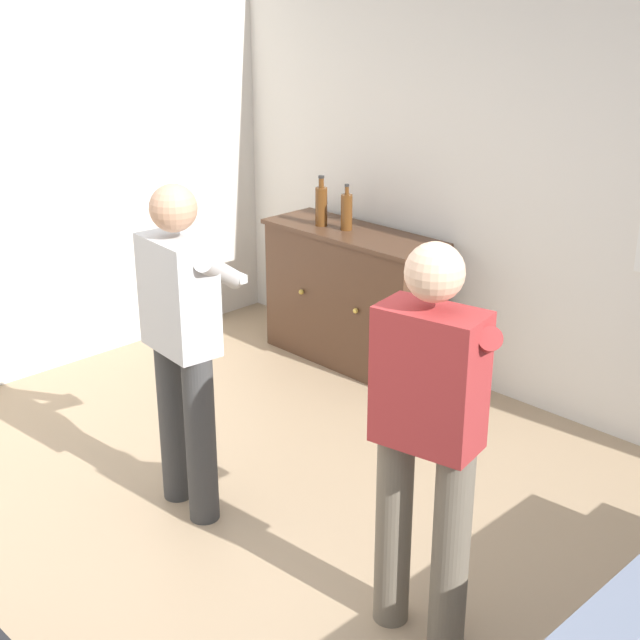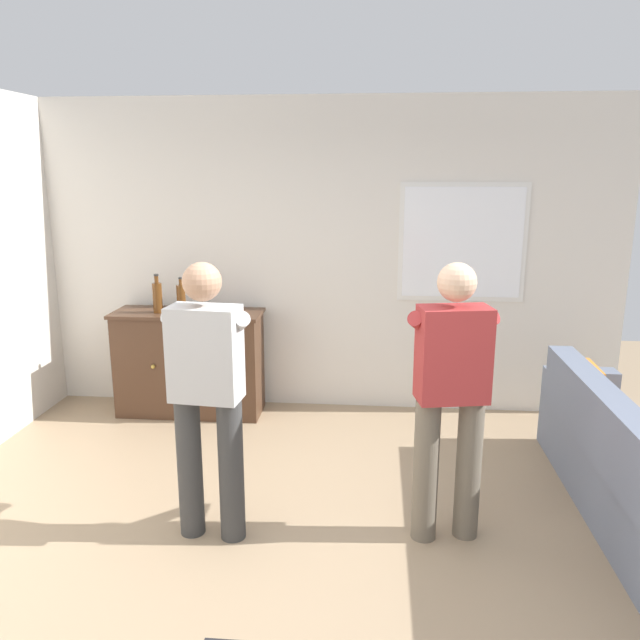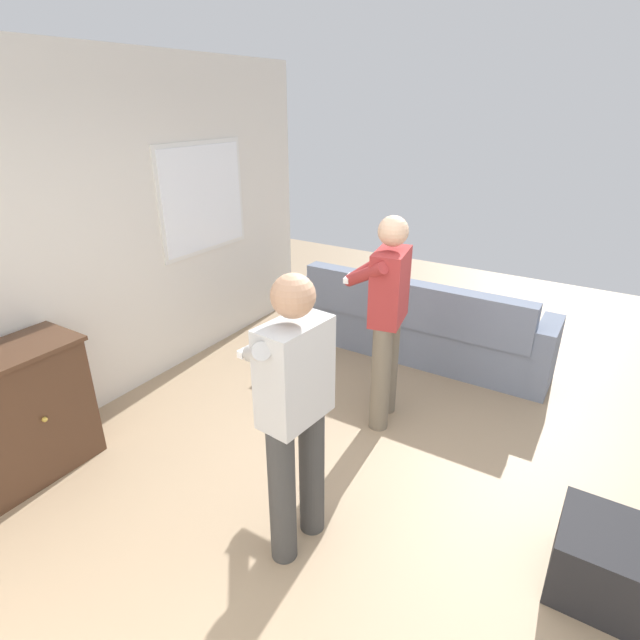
{
  "view_description": "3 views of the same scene",
  "coord_description": "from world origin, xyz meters",
  "px_view_note": "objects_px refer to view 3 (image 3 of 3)",
  "views": [
    {
      "loc": [
        2.71,
        -1.91,
        2.56
      ],
      "look_at": [
        0.08,
        0.68,
        1.12
      ],
      "focal_mm": 50.0,
      "sensor_mm": 36.0,
      "label": 1
    },
    {
      "loc": [
        0.41,
        -2.96,
        2.18
      ],
      "look_at": [
        0.07,
        0.84,
        1.25
      ],
      "focal_mm": 35.0,
      "sensor_mm": 36.0,
      "label": 2
    },
    {
      "loc": [
        -2.35,
        -0.89,
        2.42
      ],
      "look_at": [
        0.09,
        0.62,
        1.14
      ],
      "focal_mm": 28.0,
      "sensor_mm": 36.0,
      "label": 3
    }
  ],
  "objects_px": {
    "ottoman": "(607,563)",
    "person_standing_right": "(387,313)",
    "person_standing_left": "(294,408)",
    "couch": "(415,327)"
  },
  "relations": [
    {
      "from": "ottoman",
      "to": "person_standing_left",
      "type": "bearing_deg",
      "value": 110.16
    },
    {
      "from": "couch",
      "to": "person_standing_right",
      "type": "xyz_separation_m",
      "value": [
        -1.14,
        -0.18,
        0.61
      ]
    },
    {
      "from": "person_standing_left",
      "to": "person_standing_right",
      "type": "bearing_deg",
      "value": 4.65
    },
    {
      "from": "ottoman",
      "to": "person_standing_right",
      "type": "distance_m",
      "value": 2.02
    },
    {
      "from": "ottoman",
      "to": "person_standing_left",
      "type": "height_order",
      "value": "person_standing_left"
    },
    {
      "from": "person_standing_left",
      "to": "person_standing_right",
      "type": "xyz_separation_m",
      "value": [
        1.4,
        0.11,
        0.0
      ]
    },
    {
      "from": "person_standing_right",
      "to": "couch",
      "type": "bearing_deg",
      "value": 8.95
    },
    {
      "from": "ottoman",
      "to": "person_standing_right",
      "type": "relative_size",
      "value": 0.3
    },
    {
      "from": "ottoman",
      "to": "person_standing_left",
      "type": "xyz_separation_m",
      "value": [
        -0.58,
        1.57,
        0.74
      ]
    },
    {
      "from": "ottoman",
      "to": "person_standing_right",
      "type": "bearing_deg",
      "value": 63.92
    }
  ]
}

